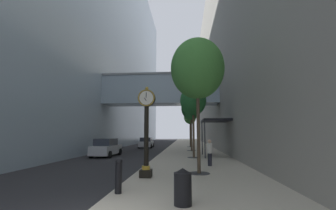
% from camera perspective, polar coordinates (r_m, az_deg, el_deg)
% --- Properties ---
extents(ground_plane, '(110.00, 110.00, 0.00)m').
position_cam_1_polar(ground_plane, '(31.97, -0.29, -11.08)').
color(ground_plane, '#262628').
rests_on(ground_plane, ground).
extents(sidewalk_right, '(6.57, 80.00, 0.14)m').
position_cam_1_polar(sidewalk_right, '(34.85, 5.61, -10.61)').
color(sidewalk_right, '#BCB29E').
rests_on(sidewalk_right, ground).
extents(building_block_left, '(23.18, 80.00, 37.96)m').
position_cam_1_polar(building_block_left, '(41.15, -17.21, 17.16)').
color(building_block_left, '#93A8B7').
rests_on(building_block_left, ground).
extents(building_block_right, '(9.00, 80.00, 26.89)m').
position_cam_1_polar(building_block_right, '(37.51, 17.55, 10.65)').
color(building_block_right, gray).
rests_on(building_block_right, ground).
extents(street_clock, '(0.84, 0.55, 4.34)m').
position_cam_1_polar(street_clock, '(10.98, -5.50, -5.46)').
color(street_clock, black).
rests_on(street_clock, sidewalk_right).
extents(bollard_nearest, '(0.25, 0.25, 1.19)m').
position_cam_1_polar(bollard_nearest, '(8.37, -12.44, -16.93)').
color(bollard_nearest, black).
rests_on(bollard_nearest, sidewalk_right).
extents(bollard_third, '(0.25, 0.25, 1.19)m').
position_cam_1_polar(bollard_third, '(13.95, -5.37, -13.05)').
color(bollard_third, black).
rests_on(bollard_third, sidewalk_right).
extents(street_tree_near, '(2.91, 2.91, 7.25)m').
position_cam_1_polar(street_tree_near, '(12.52, 7.46, 9.09)').
color(street_tree_near, '#333335').
rests_on(street_tree_near, sidewalk_right).
extents(street_tree_mid_near, '(2.27, 2.27, 6.19)m').
position_cam_1_polar(street_tree_mid_near, '(19.72, 6.39, 1.02)').
color(street_tree_mid_near, '#333335').
rests_on(street_tree_mid_near, sidewalk_right).
extents(street_tree_mid_far, '(2.37, 2.37, 6.37)m').
position_cam_1_polar(street_tree_mid_far, '(27.18, 5.88, -0.94)').
color(street_tree_mid_far, '#333335').
rests_on(street_tree_mid_far, sidewalk_right).
extents(street_tree_far, '(1.88, 1.88, 5.60)m').
position_cam_1_polar(street_tree_far, '(34.61, 5.61, -3.13)').
color(street_tree_far, '#333335').
rests_on(street_tree_far, sidewalk_right).
extents(trash_bin, '(0.53, 0.53, 1.05)m').
position_cam_1_polar(trash_bin, '(6.96, 3.76, -19.82)').
color(trash_bin, black).
rests_on(trash_bin, sidewalk_right).
extents(pedestrian_walking, '(0.42, 0.42, 1.66)m').
position_cam_1_polar(pedestrian_walking, '(14.89, 10.52, -11.59)').
color(pedestrian_walking, '#23232D').
rests_on(pedestrian_walking, sidewalk_right).
extents(storefront_awning, '(2.40, 3.60, 3.30)m').
position_cam_1_polar(storefront_awning, '(20.94, 11.84, -4.03)').
color(storefront_awning, black).
rests_on(storefront_awning, sidewalk_right).
extents(car_white_near, '(2.11, 4.15, 1.56)m').
position_cam_1_polar(car_white_near, '(34.41, -5.54, -9.50)').
color(car_white_near, silver).
rests_on(car_white_near, ground).
extents(car_silver_mid, '(1.98, 4.50, 1.68)m').
position_cam_1_polar(car_silver_mid, '(22.68, -15.35, -10.41)').
color(car_silver_mid, '#B7BABF').
rests_on(car_silver_mid, ground).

